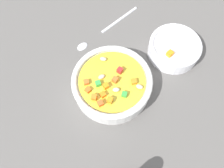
{
  "coord_description": "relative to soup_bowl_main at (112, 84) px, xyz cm",
  "views": [
    {
      "loc": [
        -23.02,
        -6.84,
        54.48
      ],
      "look_at": [
        0.0,
        0.0,
        2.69
      ],
      "focal_mm": 36.12,
      "sensor_mm": 36.0,
      "label": 1
    }
  ],
  "objects": [
    {
      "name": "spoon",
      "position": [
        17.66,
        7.44,
        -2.56
      ],
      "size": [
        20.82,
        13.54,
        0.99
      ],
      "rotation": [
        0.0,
        0.0,
        2.59
      ],
      "color": "silver",
      "rests_on": "ground_plane"
    },
    {
      "name": "soup_bowl_main",
      "position": [
        0.0,
        0.0,
        0.0
      ],
      "size": [
        20.04,
        20.04,
        6.35
      ],
      "color": "white",
      "rests_on": "ground_plane"
    },
    {
      "name": "side_bowl_small",
      "position": [
        15.46,
        -13.31,
        -0.62
      ],
      "size": [
        14.2,
        14.2,
        5.24
      ],
      "color": "white",
      "rests_on": "ground_plane"
    },
    {
      "name": "ground_plane",
      "position": [
        0.02,
        -0.0,
        -4.02
      ],
      "size": [
        140.0,
        140.0,
        2.0
      ],
      "primitive_type": "cube",
      "color": "#565451"
    }
  ]
}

